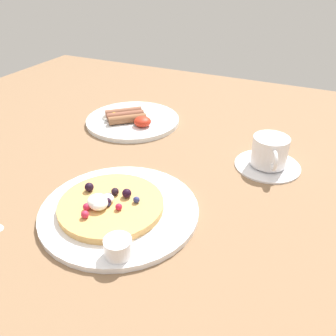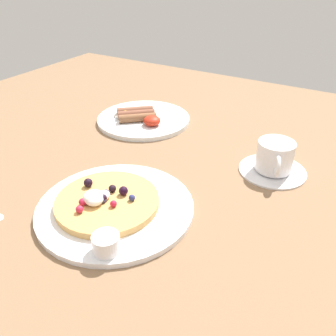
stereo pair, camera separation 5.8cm
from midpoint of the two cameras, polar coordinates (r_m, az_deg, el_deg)
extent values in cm
cube|color=#836346|center=(75.53, -0.80, -3.00)|extent=(170.07, 153.84, 3.00)
cylinder|color=white|center=(66.81, -6.24, -6.35)|extent=(29.37, 29.37, 1.08)
cylinder|color=tan|center=(66.18, -7.33, -5.53)|extent=(19.34, 19.34, 1.35)
sphere|color=black|center=(67.14, -6.56, -3.38)|extent=(1.44, 1.44, 1.44)
sphere|color=black|center=(69.20, -10.49, -2.42)|extent=(1.72, 1.72, 1.72)
sphere|color=black|center=(66.08, -4.75, -3.77)|extent=(1.72, 1.72, 1.72)
sphere|color=red|center=(63.44, -6.25, -5.85)|extent=(1.24, 1.24, 1.24)
sphere|color=#C02643|center=(63.00, -11.59, -6.64)|extent=(1.35, 1.35, 1.35)
sphere|color=#34305B|center=(66.53, -7.54, -3.99)|extent=(1.14, 1.14, 1.14)
sphere|color=navy|center=(64.62, -3.31, -4.91)|extent=(1.21, 1.21, 1.21)
sphere|color=navy|center=(64.72, -7.85, -5.21)|extent=(1.06, 1.06, 1.06)
sphere|color=black|center=(64.82, -7.99, -4.90)|extent=(1.52, 1.52, 1.52)
sphere|color=#BF2241|center=(64.59, -11.20, -5.49)|extent=(1.37, 1.37, 1.37)
ellipsoid|color=white|center=(65.56, -7.92, -4.44)|extent=(2.47, 2.47, 1.48)
ellipsoid|color=white|center=(64.69, -9.48, -4.74)|extent=(3.74, 3.74, 2.25)
ellipsoid|color=white|center=(64.33, -9.33, -5.09)|extent=(3.33, 3.33, 2.00)
cylinder|color=white|center=(56.52, -7.05, -12.13)|extent=(4.43, 4.43, 3.05)
cylinder|color=#591C05|center=(56.11, -7.09, -11.68)|extent=(3.63, 3.63, 0.37)
cylinder|color=white|center=(101.17, -2.32, 7.86)|extent=(26.08, 26.08, 1.24)
cylinder|color=brown|center=(97.81, -3.22, 8.09)|extent=(9.19, 8.48, 2.26)
cylinder|color=brown|center=(100.17, -3.48, 8.67)|extent=(9.16, 8.52, 2.26)
cylinder|color=brown|center=(102.54, -3.73, 9.22)|extent=(9.16, 8.52, 2.26)
ellipsoid|color=white|center=(101.79, -5.26, 8.47)|extent=(7.02, 5.97, 0.60)
sphere|color=yellow|center=(101.60, -5.27, 8.73)|extent=(2.00, 2.00, 2.00)
ellipsoid|color=red|center=(95.53, -0.87, 7.64)|extent=(4.65, 4.65, 2.56)
cylinder|color=white|center=(81.61, 18.51, -0.36)|extent=(14.59, 14.59, 0.79)
cylinder|color=white|center=(79.84, 18.95, 1.86)|extent=(7.88, 7.88, 6.48)
torus|color=white|center=(75.45, 19.40, 0.23)|extent=(2.31, 4.43, 4.43)
cylinder|color=brown|center=(78.88, 19.21, 3.16)|extent=(6.70, 6.70, 0.52)
camera|label=1|loc=(0.03, -87.67, 1.44)|focal=37.64mm
camera|label=2|loc=(0.03, 92.33, -1.44)|focal=37.64mm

